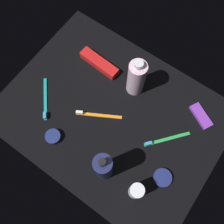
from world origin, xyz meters
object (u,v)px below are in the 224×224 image
lotion_bottle (103,167)px  bodywash_bottle (136,78)px  toothpaste_box_red (99,63)px  toothbrush_teal (45,101)px  snack_bar_purple (201,116)px  toothbrush_orange (96,115)px  cream_tin_right (53,137)px  cream_tin_left (162,178)px  deodorant_stick (136,191)px  toothbrush_green (164,140)px

lotion_bottle → bodywash_bottle: lotion_bottle is taller
toothpaste_box_red → toothbrush_teal: bearing=77.3°
snack_bar_purple → bodywash_bottle: bearing=37.2°
toothbrush_teal → snack_bar_purple: 61.13cm
toothbrush_orange → toothbrush_teal: bearing=19.6°
cream_tin_right → cream_tin_left: bearing=-165.1°
deodorant_stick → toothpaste_box_red: (40.30, -33.64, -3.24)cm
toothbrush_green → bodywash_bottle: bearing=-28.6°
bodywash_bottle → toothbrush_green: bodywash_bottle is taller
snack_bar_purple → cream_tin_left: 28.46cm
toothbrush_green → cream_tin_left: size_ratio=2.21×
deodorant_stick → toothpaste_box_red: size_ratio=0.55×
bodywash_bottle → cream_tin_right: (13.44, 34.81, -7.76)cm
bodywash_bottle → toothbrush_teal: bearing=45.0°
bodywash_bottle → cream_tin_left: bearing=139.4°
toothbrush_teal → toothbrush_orange: bearing=-160.4°
toothbrush_green → snack_bar_purple: size_ratio=1.41×
cream_tin_right → toothpaste_box_red: bearing=-82.9°
toothbrush_orange → snack_bar_purple: size_ratio=1.56×
toothpaste_box_red → cream_tin_left: (-45.60, 24.09, -0.83)cm
toothbrush_teal → deodorant_stick: bearing=170.6°
toothbrush_green → toothbrush_orange: (26.79, 6.91, 0.00)cm
snack_bar_purple → cream_tin_left: (-0.04, 28.46, 0.02)cm
snack_bar_purple → toothbrush_teal: bearing=57.2°
bodywash_bottle → cream_tin_left: 37.49cm
deodorant_stick → cream_tin_right: deodorant_stick is taller
toothbrush_teal → toothpaste_box_red: (-7.65, -25.72, 0.99)cm
toothbrush_teal → toothbrush_green: size_ratio=0.98×
cream_tin_left → cream_tin_right: 42.66cm
deodorant_stick → cream_tin_left: bearing=-119.1°
toothbrush_teal → cream_tin_left: toothbrush_teal is taller
toothbrush_green → deodorant_stick: bearing=93.6°
lotion_bottle → toothbrush_teal: 37.03cm
deodorant_stick → snack_bar_purple: deodorant_stick is taller
bodywash_bottle → snack_bar_purple: (-27.76, -4.63, -8.08)cm
toothbrush_teal → snack_bar_purple: size_ratio=1.38×
toothbrush_orange → cream_tin_right: size_ratio=2.82×
lotion_bottle → bodywash_bottle: 35.18cm
toothpaste_box_red → snack_bar_purple: size_ratio=1.69×
bodywash_bottle → cream_tin_left: size_ratio=2.92×
toothbrush_orange → cream_tin_right: bearing=64.6°
deodorant_stick → cream_tin_left: deodorant_stick is taller
bodywash_bottle → toothpaste_box_red: 19.22cm
toothbrush_orange → cream_tin_left: toothbrush_orange is taller
bodywash_bottle → toothbrush_orange: size_ratio=1.19×
toothbrush_teal → toothbrush_orange: 21.01cm
lotion_bottle → toothbrush_orange: (15.14, -15.45, -8.97)cm
snack_bar_purple → cream_tin_left: size_ratio=1.57×
toothbrush_green → cream_tin_left: bearing=118.4°
toothbrush_green → cream_tin_right: (34.56, 23.29, 0.47)cm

